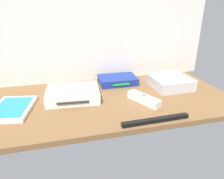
{
  "coord_description": "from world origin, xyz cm",
  "views": [
    {
      "loc": [
        -19.27,
        -76.74,
        37.71
      ],
      "look_at": [
        0.0,
        0.0,
        4.0
      ],
      "focal_mm": 33.71,
      "sensor_mm": 36.0,
      "label": 1
    }
  ],
  "objects_px": {
    "mini_computer": "(170,82)",
    "sensor_bar": "(156,120)",
    "game_case": "(12,108)",
    "remote_wand": "(144,99)",
    "game_console": "(73,94)",
    "network_router": "(118,80)",
    "remote_classic_pad": "(70,88)"
  },
  "relations": [
    {
      "from": "game_case",
      "to": "remote_classic_pad",
      "type": "height_order",
      "value": "remote_classic_pad"
    },
    {
      "from": "game_console",
      "to": "remote_wand",
      "type": "relative_size",
      "value": 1.49
    },
    {
      "from": "network_router",
      "to": "mini_computer",
      "type": "bearing_deg",
      "value": -24.57
    },
    {
      "from": "game_case",
      "to": "network_router",
      "type": "height_order",
      "value": "network_router"
    },
    {
      "from": "game_case",
      "to": "network_router",
      "type": "bearing_deg",
      "value": 30.89
    },
    {
      "from": "game_console",
      "to": "remote_wand",
      "type": "distance_m",
      "value": 0.29
    },
    {
      "from": "game_case",
      "to": "remote_wand",
      "type": "relative_size",
      "value": 1.42
    },
    {
      "from": "game_console",
      "to": "mini_computer",
      "type": "relative_size",
      "value": 1.26
    },
    {
      "from": "remote_wand",
      "to": "mini_computer",
      "type": "bearing_deg",
      "value": 7.54
    },
    {
      "from": "game_case",
      "to": "sensor_bar",
      "type": "relative_size",
      "value": 0.88
    },
    {
      "from": "game_console",
      "to": "network_router",
      "type": "xyz_separation_m",
      "value": [
        0.23,
        0.12,
        -0.0
      ]
    },
    {
      "from": "game_console",
      "to": "mini_computer",
      "type": "xyz_separation_m",
      "value": [
        0.45,
        0.02,
        0.0
      ]
    },
    {
      "from": "mini_computer",
      "to": "network_router",
      "type": "xyz_separation_m",
      "value": [
        -0.23,
        0.1,
        -0.01
      ]
    },
    {
      "from": "mini_computer",
      "to": "sensor_bar",
      "type": "relative_size",
      "value": 0.73
    },
    {
      "from": "mini_computer",
      "to": "network_router",
      "type": "relative_size",
      "value": 0.97
    },
    {
      "from": "network_router",
      "to": "remote_classic_pad",
      "type": "xyz_separation_m",
      "value": [
        -0.24,
        -0.14,
        0.04
      ]
    },
    {
      "from": "sensor_bar",
      "to": "game_console",
      "type": "bearing_deg",
      "value": 133.86
    },
    {
      "from": "network_router",
      "to": "remote_wand",
      "type": "distance_m",
      "value": 0.23
    },
    {
      "from": "network_router",
      "to": "sensor_bar",
      "type": "bearing_deg",
      "value": -85.3
    },
    {
      "from": "remote_wand",
      "to": "game_console",
      "type": "bearing_deg",
      "value": 132.35
    },
    {
      "from": "mini_computer",
      "to": "game_case",
      "type": "distance_m",
      "value": 0.68
    },
    {
      "from": "network_router",
      "to": "game_case",
      "type": "bearing_deg",
      "value": -159.07
    },
    {
      "from": "game_case",
      "to": "mini_computer",
      "type": "bearing_deg",
      "value": 15.82
    },
    {
      "from": "network_router",
      "to": "sensor_bar",
      "type": "xyz_separation_m",
      "value": [
        0.03,
        -0.37,
        -0.01
      ]
    },
    {
      "from": "remote_wand",
      "to": "remote_classic_pad",
      "type": "bearing_deg",
      "value": 135.38
    },
    {
      "from": "remote_wand",
      "to": "sensor_bar",
      "type": "height_order",
      "value": "remote_wand"
    },
    {
      "from": "game_console",
      "to": "mini_computer",
      "type": "distance_m",
      "value": 0.45
    },
    {
      "from": "mini_computer",
      "to": "sensor_bar",
      "type": "xyz_separation_m",
      "value": [
        -0.2,
        -0.27,
        -0.02
      ]
    },
    {
      "from": "game_console",
      "to": "remote_classic_pad",
      "type": "distance_m",
      "value": 0.04
    },
    {
      "from": "remote_wand",
      "to": "sensor_bar",
      "type": "bearing_deg",
      "value": -122.93
    },
    {
      "from": "network_router",
      "to": "remote_wand",
      "type": "relative_size",
      "value": 1.22
    },
    {
      "from": "remote_wand",
      "to": "sensor_bar",
      "type": "xyz_separation_m",
      "value": [
        -0.02,
        -0.15,
        -0.01
      ]
    }
  ]
}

